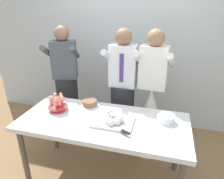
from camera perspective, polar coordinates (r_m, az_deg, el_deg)
The scene contains 10 objects.
ground_plane at distance 2.67m, azimuth -2.27°, elevation -22.95°, with size 8.00×8.00×0.00m, color olive.
rear_wall at distance 3.28m, azimuth 5.09°, elevation 14.63°, with size 5.20×0.10×2.90m, color silver.
dessert_table at distance 2.22m, azimuth -2.55°, elevation -10.23°, with size 1.80×0.80×0.78m.
cupcake_stand at distance 2.41m, azimuth -15.09°, elevation -3.79°, with size 0.23×0.23×0.21m.
main_cake_tray at distance 2.11m, azimuth 0.39°, elevation -8.48°, with size 0.42×0.36×0.12m.
plate_stack at distance 2.21m, azimuth 14.92°, elevation -7.86°, with size 0.19×0.19×0.08m.
round_cake at distance 2.46m, azimuth -6.28°, elevation -3.94°, with size 0.24×0.24×0.08m.
person_groom at distance 2.76m, azimuth 2.97°, elevation -2.23°, with size 0.47×0.49×1.66m.
person_bride at distance 2.80m, azimuth 10.67°, elevation -5.91°, with size 0.56×0.56×1.66m.
person_guest at distance 3.11m, azimuth -12.63°, elevation 0.23°, with size 0.58×0.60×1.66m.
Camera 1 is at (0.59, -1.77, 1.91)m, focal length 32.39 mm.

